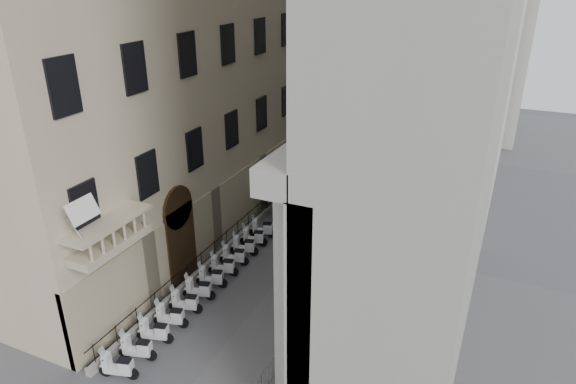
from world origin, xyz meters
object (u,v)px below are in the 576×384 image
scooter_0 (120,377)px  security_tent (279,175)px  street_lamp (296,137)px  pedestrian_b (361,188)px  info_kiosk (293,203)px  pedestrian_a (351,199)px

scooter_0 → security_tent: security_tent is taller
security_tent → street_lamp: 3.18m
security_tent → pedestrian_b: size_ratio=2.15×
scooter_0 → info_kiosk: size_ratio=0.79×
security_tent → info_kiosk: (1.11, -0.16, -1.85)m
scooter_0 → pedestrian_a: size_ratio=0.75×
pedestrian_a → security_tent: bearing=36.6°
scooter_0 → security_tent: size_ratio=0.36×
pedestrian_b → scooter_0: bearing=116.1°
scooter_0 → street_lamp: bearing=-14.4°
scooter_0 → pedestrian_b: 22.12m
info_kiosk → security_tent: bearing=-177.4°
info_kiosk → pedestrian_a: bearing=43.5°
info_kiosk → pedestrian_b: bearing=62.9°
info_kiosk → pedestrian_b: pedestrian_b is taller
info_kiosk → pedestrian_b: 5.78m
security_tent → pedestrian_b: security_tent is taller
street_lamp → info_kiosk: 4.77m
pedestrian_a → street_lamp: bearing=8.3°
scooter_0 → street_lamp: 20.31m
scooter_0 → info_kiosk: info_kiosk is taller
info_kiosk → pedestrian_a: size_ratio=0.95×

